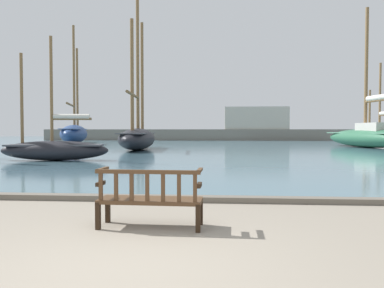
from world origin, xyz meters
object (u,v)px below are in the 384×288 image
object	(u,v)px
sailboat_far_starboard	(380,135)
sailboat_centre_channel	(55,148)
sailboat_far_port	(74,133)
sailboat_outer_starboard	(138,136)
park_bench	(150,198)
sailboat_mid_starboard	(368,135)

from	to	relation	value
sailboat_far_starboard	sailboat_centre_channel	xyz separation A→B (m)	(-26.61, -28.02, -0.29)
sailboat_far_port	sailboat_outer_starboard	world-z (taller)	sailboat_far_port
sailboat_far_port	sailboat_centre_channel	world-z (taller)	sailboat_far_port
park_bench	sailboat_mid_starboard	distance (m)	29.78
sailboat_outer_starboard	sailboat_far_starboard	size ratio (longest dim) A/B	1.29
sailboat_centre_channel	sailboat_far_port	bearing A→B (deg)	109.71
sailboat_far_starboard	park_bench	bearing A→B (deg)	-116.58
sailboat_far_port	sailboat_mid_starboard	bearing A→B (deg)	-16.28
park_bench	sailboat_centre_channel	bearing A→B (deg)	120.40
park_bench	sailboat_outer_starboard	world-z (taller)	sailboat_outer_starboard
sailboat_outer_starboard	sailboat_far_starboard	distance (m)	30.71
sailboat_far_port	sailboat_mid_starboard	world-z (taller)	sailboat_far_port
sailboat_far_starboard	sailboat_centre_channel	world-z (taller)	sailboat_far_starboard
park_bench	sailboat_outer_starboard	size ratio (longest dim) A/B	0.13
park_bench	sailboat_mid_starboard	bearing A→B (deg)	63.21
sailboat_far_port	sailboat_outer_starboard	distance (m)	16.84
sailboat_mid_starboard	sailboat_far_port	bearing A→B (deg)	163.72
sailboat_far_port	sailboat_centre_channel	bearing A→B (deg)	-70.29
sailboat_far_port	sailboat_mid_starboard	xyz separation A→B (m)	(28.58, -8.34, -0.18)
sailboat_far_port	sailboat_mid_starboard	distance (m)	29.77
sailboat_outer_starboard	sailboat_centre_channel	xyz separation A→B (m)	(-1.81, -9.91, -0.47)
sailboat_mid_starboard	sailboat_outer_starboard	distance (m)	19.10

